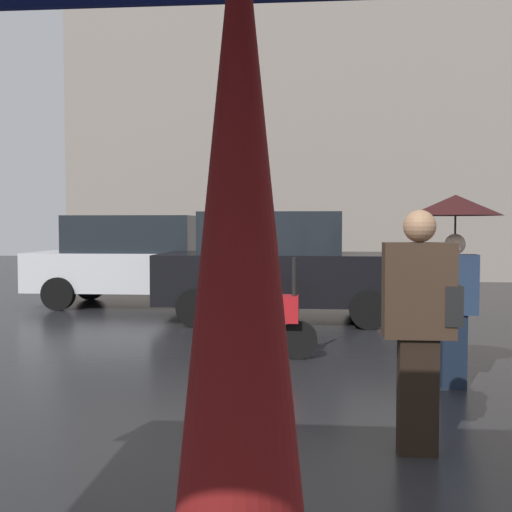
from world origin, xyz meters
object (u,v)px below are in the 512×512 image
(parked_scooter, at_px, (253,313))
(parked_car_left, at_px, (142,260))
(pedestrian_with_umbrella, at_px, (455,238))
(parked_car_right, at_px, (280,265))
(folded_patio_umbrella_near, at_px, (240,244))
(pedestrian_with_bag, at_px, (420,317))

(parked_scooter, bearing_deg, parked_car_left, 109.55)
(pedestrian_with_umbrella, height_order, parked_car_right, pedestrian_with_umbrella)
(pedestrian_with_umbrella, bearing_deg, folded_patio_umbrella_near, -100.30)
(folded_patio_umbrella_near, distance_m, pedestrian_with_bag, 3.28)
(pedestrian_with_umbrella, bearing_deg, parked_car_right, 121.02)
(parked_scooter, bearing_deg, pedestrian_with_bag, -74.22)
(parked_car_left, bearing_deg, pedestrian_with_bag, -56.94)
(pedestrian_with_umbrella, height_order, parked_car_left, pedestrian_with_umbrella)
(pedestrian_with_umbrella, distance_m, pedestrian_with_bag, 2.06)
(parked_scooter, xyz_separation_m, parked_car_right, (0.18, 3.19, 0.38))
(pedestrian_with_umbrella, xyz_separation_m, parked_car_right, (-1.94, 4.43, -0.56))
(parked_car_right, bearing_deg, pedestrian_with_umbrella, -57.28)
(folded_patio_umbrella_near, relative_size, parked_car_right, 0.57)
(parked_scooter, bearing_deg, folded_patio_umbrella_near, -94.48)
(folded_patio_umbrella_near, xyz_separation_m, parked_scooter, (-0.53, 6.21, -1.02))
(pedestrian_with_umbrella, height_order, parked_scooter, pedestrian_with_umbrella)
(parked_scooter, relative_size, parked_car_right, 0.35)
(folded_patio_umbrella_near, xyz_separation_m, parked_car_right, (-0.36, 9.40, -0.64))
(pedestrian_with_bag, xyz_separation_m, parked_car_left, (-4.17, 8.00, -0.05))
(folded_patio_umbrella_near, relative_size, pedestrian_with_bag, 1.39)
(parked_scooter, distance_m, parked_car_left, 5.59)
(folded_patio_umbrella_near, bearing_deg, parked_car_left, 106.26)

